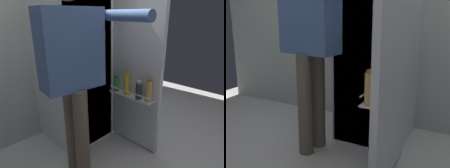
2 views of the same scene
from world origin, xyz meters
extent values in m
plane|color=silver|center=(0.00, 0.00, 0.00)|extent=(5.02, 5.02, 0.00)
cube|color=beige|center=(0.00, 0.95, 1.21)|extent=(4.40, 0.10, 2.42)
cube|color=silver|center=(0.00, 0.57, 0.89)|extent=(0.60, 0.65, 1.79)
cube|color=white|center=(0.00, 0.25, 0.89)|extent=(0.56, 0.01, 1.75)
cube|color=white|center=(0.00, 0.30, 0.91)|extent=(0.52, 0.09, 0.01)
cube|color=silver|center=(0.33, -0.05, 0.89)|extent=(0.05, 0.60, 1.73)
cube|color=white|center=(0.25, -0.05, 0.59)|extent=(0.09, 0.51, 0.01)
cylinder|color=silver|center=(0.21, -0.05, 0.65)|extent=(0.01, 0.49, 0.01)
cylinder|color=#333842|center=(0.25, -0.15, 0.68)|extent=(0.06, 0.06, 0.16)
cylinder|color=silver|center=(0.25, -0.15, 0.77)|extent=(0.05, 0.05, 0.03)
cylinder|color=green|center=(0.25, 0.15, 0.67)|extent=(0.05, 0.05, 0.15)
cylinder|color=#195B28|center=(0.25, 0.15, 0.76)|extent=(0.04, 0.04, 0.02)
cylinder|color=gold|center=(0.26, 0.01, 0.70)|extent=(0.06, 0.06, 0.21)
cylinder|color=#BC8419|center=(0.26, 0.01, 0.82)|extent=(0.05, 0.05, 0.02)
cylinder|color=tan|center=(0.26, -0.26, 0.70)|extent=(0.07, 0.07, 0.20)
cylinder|color=#996623|center=(0.26, -0.26, 0.81)|extent=(0.05, 0.05, 0.02)
cylinder|color=red|center=(0.15, 0.30, 0.97)|extent=(0.10, 0.10, 0.10)
cylinder|color=#665B4C|center=(-0.36, 0.12, 0.42)|extent=(0.12, 0.12, 0.84)
cylinder|color=#665B4C|center=(-0.38, -0.05, 0.42)|extent=(0.12, 0.12, 0.84)
cube|color=#4C6BA3|center=(-0.37, 0.03, 1.14)|extent=(0.49, 0.28, 0.60)
cylinder|color=#4C6BA3|center=(-0.34, 0.27, 1.12)|extent=(0.08, 0.08, 0.56)
camera|label=1|loc=(-1.22, -1.19, 1.39)|focal=31.62mm
camera|label=2|loc=(0.90, -1.87, 1.20)|focal=45.99mm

